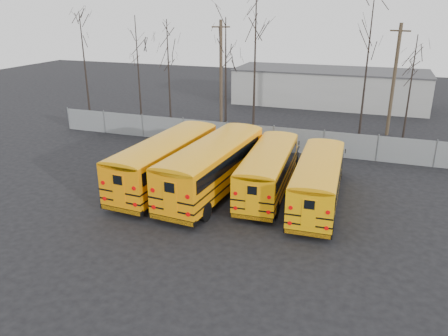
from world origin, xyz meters
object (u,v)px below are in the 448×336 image
at_px(bus_a, 167,157).
at_px(bus_b, 215,162).
at_px(bus_d, 319,177).
at_px(utility_pole_right, 394,80).
at_px(utility_pole_left, 221,71).
at_px(bus_c, 269,167).

relative_size(bus_a, bus_b, 0.97).
bearing_deg(bus_d, utility_pole_right, 74.92).
bearing_deg(bus_a, utility_pole_left, 102.05).
bearing_deg(utility_pole_left, utility_pole_right, -15.85).
bearing_deg(bus_a, bus_c, 13.11).
bearing_deg(utility_pole_right, utility_pole_left, -158.02).
xyz_separation_m(bus_a, utility_pole_left, (-2.43, 16.91, 3.16)).
xyz_separation_m(bus_a, bus_d, (9.61, 0.28, -0.21)).
distance_m(bus_b, utility_pole_right, 20.51).
distance_m(bus_a, utility_pole_right, 22.33).
bearing_deg(bus_b, utility_pole_left, 113.43).
relative_size(bus_a, bus_d, 1.13).
bearing_deg(bus_c, bus_a, -173.81).
height_order(bus_b, utility_pole_right, utility_pole_right).
height_order(bus_a, bus_b, bus_b).
xyz_separation_m(bus_b, bus_d, (6.35, 0.29, -0.27)).
distance_m(bus_b, bus_d, 6.36).
bearing_deg(bus_c, bus_b, -164.73).
xyz_separation_m(bus_d, utility_pole_left, (-12.04, 16.63, 3.37)).
distance_m(bus_a, utility_pole_left, 17.37).
bearing_deg(bus_d, bus_b, -179.78).
bearing_deg(bus_b, bus_a, -175.30).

